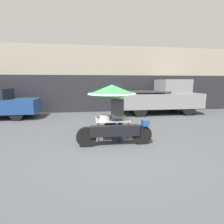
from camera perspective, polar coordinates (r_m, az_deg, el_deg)
name	(u,v)px	position (r m, az deg, el deg)	size (l,w,h in m)	color
ground_plane	(117,150)	(5.18, 1.61, -12.22)	(36.00, 36.00, 0.00)	#4C4F54
shopfront_building	(99,80)	(12.61, -4.33, 10.43)	(28.00, 2.06, 4.26)	#B2A893
vendor_motorcycle_cart	(112,100)	(5.76, 0.13, 3.99)	(2.34, 1.64, 1.86)	black
vendor_person	(117,115)	(5.61, 1.73, -0.92)	(0.38, 0.22, 1.61)	navy
pickup_truck	(162,97)	(11.31, 15.90, 4.59)	(4.91, 1.94, 2.11)	black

